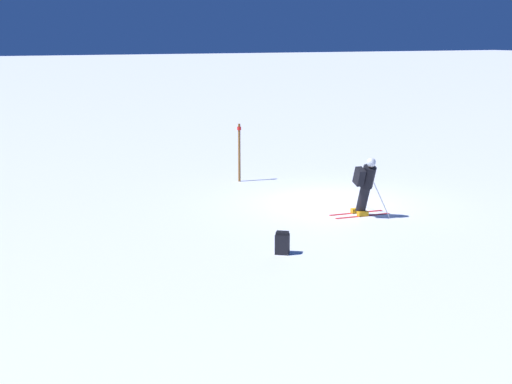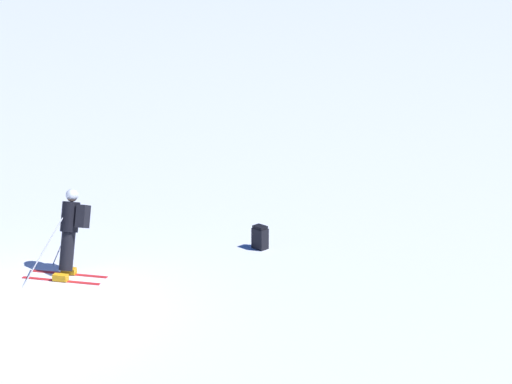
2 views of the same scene
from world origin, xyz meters
The scene contains 4 objects.
ground_plane centered at (0.00, 0.00, 0.00)m, with size 300.00×300.00×0.00m, color white.
skier centered at (-1.79, 0.06, 0.89)m, with size 1.28×1.61×1.65m.
spare_backpack centered at (-3.65, 3.46, 0.24)m, with size 0.35×0.37×0.50m.
trail_marker centered at (3.89, 1.06, 1.04)m, with size 0.13×0.13×1.88m.
Camera 1 is at (-16.80, 10.41, 4.68)m, focal length 50.00 mm.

